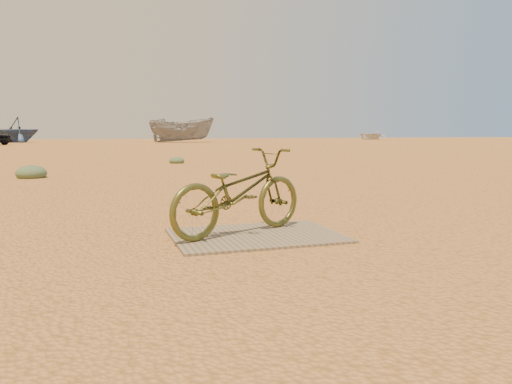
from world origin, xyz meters
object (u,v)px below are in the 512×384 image
object	(u,v)px
plywood_board	(256,235)
boat_far_right	(370,135)
bicycle	(239,192)
boat_mid_right	(182,130)
boat_far_left	(15,130)

from	to	relation	value
plywood_board	boat_far_right	distance (m)	55.29
bicycle	boat_mid_right	xyz separation A→B (m)	(6.00, 38.32, 0.65)
boat_far_left	boat_far_right	xyz separation A→B (m)	(36.83, 4.83, -0.56)
plywood_board	boat_far_left	xyz separation A→B (m)	(-7.60, 42.10, 1.07)
plywood_board	boat_far_right	world-z (taller)	boat_far_right
bicycle	boat_far_right	size ratio (longest dim) A/B	0.29
plywood_board	boat_mid_right	xyz separation A→B (m)	(5.86, 38.41, 1.05)
bicycle	boat_far_left	xyz separation A→B (m)	(-7.46, 42.02, 0.67)
boat_far_left	boat_mid_right	size ratio (longest dim) A/B	0.75
boat_mid_right	boat_far_left	bearing A→B (deg)	79.98
bicycle	boat_far_left	world-z (taller)	boat_far_left
boat_far_left	plywood_board	bearing A→B (deg)	-25.82
bicycle	boat_mid_right	size ratio (longest dim) A/B	0.27
plywood_board	bicycle	size ratio (longest dim) A/B	1.02
boat_far_left	boat_mid_right	xyz separation A→B (m)	(13.46, -3.69, -0.02)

